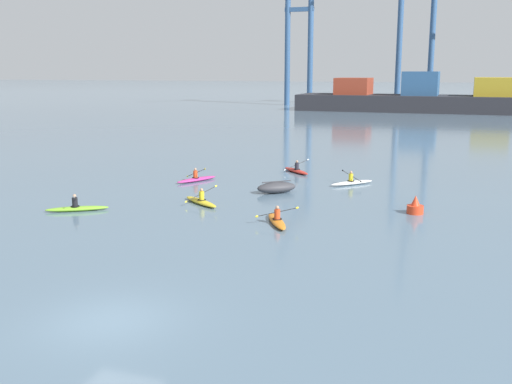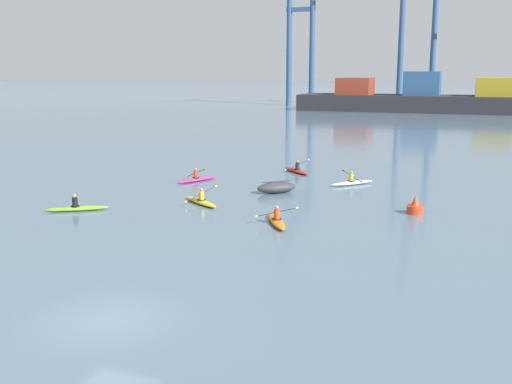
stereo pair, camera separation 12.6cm
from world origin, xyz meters
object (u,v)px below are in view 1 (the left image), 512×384
at_px(kayak_yellow, 201,201).
at_px(kayak_magenta, 197,179).
at_px(gantry_crane_west, 298,28).
at_px(kayak_white, 352,182).
at_px(container_barge, 420,99).
at_px(kayak_red, 296,170).
at_px(channel_buoy, 415,207).
at_px(kayak_orange, 277,220).
at_px(kayak_lime, 77,208).
at_px(gantry_crane_west_mid, 417,18).
at_px(capsized_dinghy, 277,187).

height_order(kayak_yellow, kayak_magenta, kayak_magenta).
bearing_deg(gantry_crane_west, kayak_white, -72.07).
bearing_deg(gantry_crane_west, kayak_magenta, -78.72).
bearing_deg(container_barge, gantry_crane_west, 157.87).
distance_m(kayak_red, kayak_yellow, 12.52).
bearing_deg(container_barge, kayak_yellow, -93.75).
bearing_deg(channel_buoy, kayak_yellow, -171.65).
xyz_separation_m(channel_buoy, kayak_orange, (-6.42, -4.59, -0.19)).
distance_m(kayak_white, kayak_lime, 18.15).
relative_size(gantry_crane_west_mid, kayak_magenta, 11.62).
relative_size(channel_buoy, kayak_yellow, 0.32).
bearing_deg(kayak_yellow, kayak_white, 51.04).
distance_m(gantry_crane_west_mid, kayak_white, 93.74).
height_order(gantry_crane_west, kayak_orange, gantry_crane_west).
xyz_separation_m(container_barge, gantry_crane_west_mid, (-2.68, 14.43, 15.94)).
bearing_deg(kayak_white, capsized_dinghy, -132.53).
relative_size(container_barge, kayak_yellow, 14.86).
xyz_separation_m(container_barge, kayak_lime, (-11.38, -90.21, -2.23)).
bearing_deg(kayak_lime, gantry_crane_west, 98.83).
relative_size(gantry_crane_west, capsized_dinghy, 12.05).
relative_size(container_barge, kayak_orange, 14.03).
bearing_deg(kayak_orange, kayak_yellow, 152.82).
height_order(gantry_crane_west_mid, kayak_yellow, gantry_crane_west_mid).
relative_size(capsized_dinghy, kayak_yellow, 0.87).
height_order(container_barge, gantry_crane_west, gantry_crane_west).
xyz_separation_m(kayak_magenta, kayak_lime, (-2.39, -10.38, 0.00)).
bearing_deg(gantry_crane_west, channel_buoy, -70.74).
xyz_separation_m(container_barge, kayak_white, (1.52, -77.44, -2.23)).
bearing_deg(kayak_white, kayak_lime, -135.28).
bearing_deg(kayak_magenta, kayak_yellow, -62.77).
bearing_deg(kayak_magenta, kayak_white, 12.82).
bearing_deg(capsized_dinghy, kayak_lime, -136.60).
bearing_deg(kayak_white, kayak_yellow, -128.96).
bearing_deg(kayak_magenta, gantry_crane_west, 101.28).
relative_size(container_barge, kayak_lime, 14.38).
relative_size(container_barge, channel_buoy, 45.94).
relative_size(container_barge, kayak_red, 16.23).
bearing_deg(gantry_crane_west, kayak_lime, -81.17).
height_order(kayak_red, kayak_magenta, kayak_magenta).
height_order(capsized_dinghy, channel_buoy, channel_buoy).
xyz_separation_m(capsized_dinghy, kayak_white, (3.99, 4.35, -0.18)).
bearing_deg(gantry_crane_west, gantry_crane_west_mid, 7.95).
xyz_separation_m(gantry_crane_west_mid, capsized_dinghy, (0.20, -96.22, -17.99)).
height_order(container_barge, kayak_magenta, container_barge).
bearing_deg(container_barge, kayak_white, -88.88).
relative_size(container_barge, gantry_crane_west, 1.42).
distance_m(container_barge, gantry_crane_west_mid, 21.67).
xyz_separation_m(kayak_white, kayak_magenta, (-10.50, -2.39, 0.00)).
relative_size(gantry_crane_west, kayak_lime, 10.13).
bearing_deg(capsized_dinghy, kayak_yellow, -125.14).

